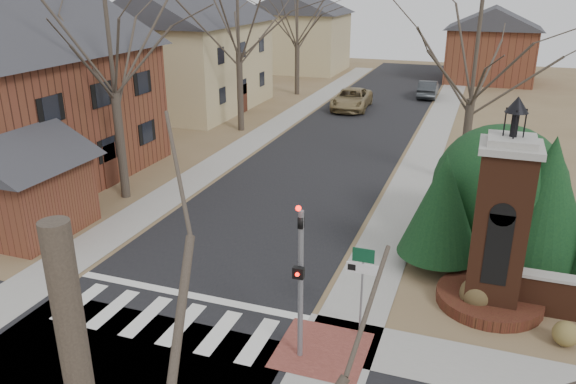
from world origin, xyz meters
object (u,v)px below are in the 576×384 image
at_px(sign_post, 362,275).
at_px(distant_car, 428,89).
at_px(traffic_signal_pole, 300,270).
at_px(brick_gate_monument, 498,241).
at_px(pickup_truck, 352,99).

height_order(sign_post, distant_car, sign_post).
distance_m(traffic_signal_pole, brick_gate_monument, 6.47).
height_order(traffic_signal_pole, pickup_truck, traffic_signal_pole).
height_order(traffic_signal_pole, brick_gate_monument, brick_gate_monument).
relative_size(sign_post, brick_gate_monument, 0.42).
relative_size(traffic_signal_pole, sign_post, 1.64).
bearing_deg(distant_car, pickup_truck, 51.17).
distance_m(pickup_truck, distant_car, 8.35).
distance_m(sign_post, pickup_truck, 29.64).
xyz_separation_m(sign_post, brick_gate_monument, (3.41, 3.01, 0.22)).
xyz_separation_m(traffic_signal_pole, distant_car, (-0.90, 36.82, -1.87)).
bearing_deg(brick_gate_monument, traffic_signal_pole, -136.76).
bearing_deg(traffic_signal_pole, pickup_truck, 101.08).
bearing_deg(brick_gate_monument, sign_post, -138.58).
height_order(brick_gate_monument, pickup_truck, brick_gate_monument).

